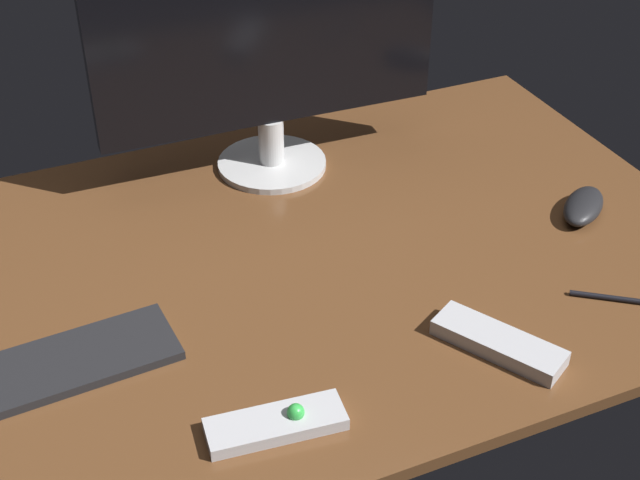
% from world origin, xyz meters
% --- Properties ---
extents(desk, '(1.40, 0.84, 0.02)m').
position_xyz_m(desk, '(0.00, 0.00, 0.01)').
color(desk, brown).
rests_on(desk, ground).
extents(monitor, '(0.58, 0.19, 0.49)m').
position_xyz_m(monitor, '(0.12, 0.27, 0.29)').
color(monitor, silver).
rests_on(monitor, desk).
extents(keyboard, '(0.37, 0.13, 0.01)m').
position_xyz_m(keyboard, '(-0.34, -0.10, 0.03)').
color(keyboard, black).
rests_on(keyboard, desk).
extents(computer_mouse, '(0.13, 0.12, 0.03)m').
position_xyz_m(computer_mouse, '(0.53, -0.07, 0.04)').
color(computer_mouse, black).
rests_on(computer_mouse, desk).
extents(media_remote, '(0.17, 0.07, 0.03)m').
position_xyz_m(media_remote, '(-0.09, -0.30, 0.03)').
color(media_remote, '#B7B7BC').
rests_on(media_remote, desk).
extents(tv_remote, '(0.14, 0.18, 0.02)m').
position_xyz_m(tv_remote, '(0.23, -0.29, 0.03)').
color(tv_remote, '#B7B7BC').
rests_on(tv_remote, desk).
extents(pen, '(0.12, 0.09, 0.01)m').
position_xyz_m(pen, '(0.44, -0.27, 0.02)').
color(pen, black).
rests_on(pen, desk).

